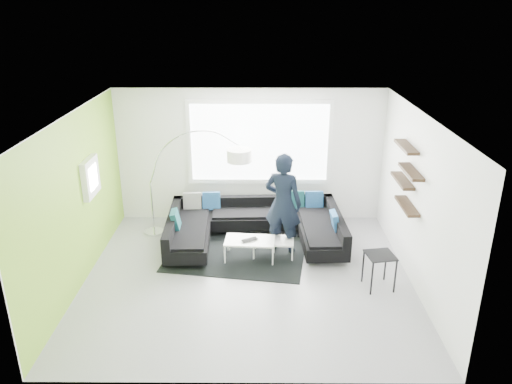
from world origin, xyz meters
TOP-DOWN VIEW (x-y plane):
  - ground at (0.00, 0.00)m, footprint 5.50×5.50m
  - room_shell at (0.04, 0.21)m, footprint 5.54×5.04m
  - sectional_sofa at (0.12, 1.29)m, footprint 3.39×2.18m
  - rug at (-0.22, 0.86)m, footprint 2.75×2.18m
  - coffee_table at (0.24, 0.73)m, footprint 1.21×0.76m
  - arc_lamp at (-1.94, 1.73)m, footprint 2.13×1.08m
  - side_table at (2.15, -0.28)m, footprint 0.51×0.51m
  - person at (0.63, 1.01)m, footprint 1.00×0.92m
  - laptop at (0.04, 0.60)m, footprint 0.47×0.45m

SIDE VIEW (x-z plane):
  - ground at x=0.00m, z-range 0.00..0.00m
  - rug at x=-0.22m, z-range 0.00..0.01m
  - coffee_table at x=0.24m, z-range 0.00..0.38m
  - side_table at x=2.15m, z-range 0.00..0.60m
  - sectional_sofa at x=0.12m, z-range -0.04..0.67m
  - laptop at x=0.04m, z-range 0.38..0.40m
  - person at x=0.63m, z-range 0.00..1.91m
  - arc_lamp at x=-1.94m, z-range 0.00..2.17m
  - room_shell at x=0.04m, z-range 0.40..3.22m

